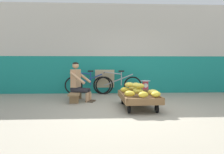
{
  "coord_description": "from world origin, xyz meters",
  "views": [
    {
      "loc": [
        -0.74,
        -4.33,
        1.1
      ],
      "look_at": [
        -0.5,
        0.75,
        0.75
      ],
      "focal_mm": 31.46,
      "sensor_mm": 36.0,
      "label": 1
    }
  ],
  "objects": [
    {
      "name": "sign_board",
      "position": [
        -0.66,
        2.86,
        0.44
      ],
      "size": [
        0.7,
        0.24,
        0.88
      ],
      "color": "#C6B289",
      "rests_on": "ground"
    },
    {
      "name": "bicycle_far_left",
      "position": [
        -0.18,
        2.63,
        0.35
      ],
      "size": [
        1.66,
        0.48,
        0.86
      ],
      "color": "black",
      "rests_on": "ground"
    },
    {
      "name": "banana_cart",
      "position": [
        0.14,
        0.45,
        0.24
      ],
      "size": [
        0.9,
        1.48,
        0.36
      ],
      "color": "brown",
      "rests_on": "ground"
    },
    {
      "name": "vendor_seated",
      "position": [
        -1.44,
        1.41,
        0.57
      ],
      "size": [
        0.73,
        0.6,
        1.14
      ],
      "color": "tan",
      "rests_on": "ground"
    },
    {
      "name": "weighing_scale",
      "position": [
        0.54,
        1.44,
        0.45
      ],
      "size": [
        0.3,
        0.3,
        0.29
      ],
      "color": "#28282D",
      "rests_on": "plastic_crate"
    },
    {
      "name": "ground_plane",
      "position": [
        0.0,
        0.0,
        0.0
      ],
      "size": [
        80.0,
        80.0,
        0.0
      ],
      "primitive_type": "plane",
      "color": "gray"
    },
    {
      "name": "banana_pile",
      "position": [
        0.12,
        0.38,
        0.46
      ],
      "size": [
        0.89,
        1.41,
        0.26
      ],
      "color": "gold",
      "rests_on": "banana_cart"
    },
    {
      "name": "back_wall",
      "position": [
        0.0,
        3.05,
        1.64
      ],
      "size": [
        16.0,
        0.3,
        3.27
      ],
      "color": "#19847A",
      "rests_on": "ground"
    },
    {
      "name": "bicycle_near_left",
      "position": [
        -1.27,
        2.69,
        0.35
      ],
      "size": [
        1.66,
        0.48,
        0.86
      ],
      "color": "black",
      "rests_on": "ground"
    },
    {
      "name": "low_bench",
      "position": [
        -1.53,
        1.44,
        0.2
      ],
      "size": [
        0.3,
        1.1,
        0.27
      ],
      "color": "olive",
      "rests_on": "ground"
    },
    {
      "name": "plastic_crate",
      "position": [
        0.54,
        1.45,
        0.15
      ],
      "size": [
        0.36,
        0.28,
        0.3
      ],
      "color": "gold",
      "rests_on": "ground"
    }
  ]
}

